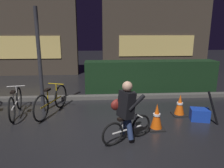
{
  "coord_description": "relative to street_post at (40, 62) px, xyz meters",
  "views": [
    {
      "loc": [
        -0.15,
        -4.47,
        2.17
      ],
      "look_at": [
        0.2,
        0.6,
        0.9
      ],
      "focal_mm": 34.01,
      "sensor_mm": 36.0,
      "label": 1
    }
  ],
  "objects": [
    {
      "name": "parked_bike_left_mid",
      "position": [
        -0.65,
        -0.22,
        -1.05
      ],
      "size": [
        0.46,
        1.58,
        0.74
      ],
      "rotation": [
        0.0,
        0.0,
        1.74
      ],
      "color": "black",
      "rests_on": "ground"
    },
    {
      "name": "storefront_left",
      "position": [
        -2.14,
        5.3,
        0.74
      ],
      "size": [
        5.32,
        0.54,
        4.28
      ],
      "color": "#42382D",
      "rests_on": "ground"
    },
    {
      "name": "closed_umbrella",
      "position": [
        4.22,
        -1.15,
        -0.98
      ],
      "size": [
        0.33,
        0.13,
        0.82
      ],
      "primitive_type": "cylinder",
      "rotation": [
        0.0,
        0.33,
        2.9
      ],
      "color": "black",
      "rests_on": "ground"
    },
    {
      "name": "cyclist",
      "position": [
        2.06,
        -1.77,
        -0.76
      ],
      "size": [
        1.07,
        0.6,
        1.25
      ],
      "rotation": [
        0.0,
        0.0,
        0.5
      ],
      "color": "black",
      "rests_on": "ground"
    },
    {
      "name": "street_post",
      "position": [
        0.0,
        0.0,
        0.0
      ],
      "size": [
        0.1,
        0.1,
        2.78
      ],
      "primitive_type": "cylinder",
      "color": "#2D2D33",
      "rests_on": "ground"
    },
    {
      "name": "sidewalk_curb",
      "position": [
        1.67,
        1.0,
        -1.33
      ],
      "size": [
        12.0,
        0.24,
        0.12
      ],
      "primitive_type": "cube",
      "color": "#56544F",
      "rests_on": "ground"
    },
    {
      "name": "blue_crate",
      "position": [
        4.04,
        -0.9,
        -1.24
      ],
      "size": [
        0.5,
        0.42,
        0.3
      ],
      "primitive_type": "cube",
      "rotation": [
        0.0,
        0.0,
        -0.24
      ],
      "color": "#193DB7",
      "rests_on": "ground"
    },
    {
      "name": "ground_plane",
      "position": [
        1.67,
        -1.2,
        -1.39
      ],
      "size": [
        40.0,
        40.0,
        0.0
      ],
      "primitive_type": "plane",
      "color": "black"
    },
    {
      "name": "traffic_cone_far",
      "position": [
        3.67,
        -0.53,
        -1.12
      ],
      "size": [
        0.36,
        0.36,
        0.57
      ],
      "color": "black",
      "rests_on": "ground"
    },
    {
      "name": "traffic_cone_near",
      "position": [
        2.83,
        -1.3,
        -1.1
      ],
      "size": [
        0.36,
        0.36,
        0.6
      ],
      "color": "black",
      "rests_on": "ground"
    },
    {
      "name": "parked_bike_center_left",
      "position": [
        0.29,
        -0.21,
        -1.04
      ],
      "size": [
        0.6,
        1.62,
        0.78
      ],
      "rotation": [
        0.0,
        0.0,
        1.25
      ],
      "color": "black",
      "rests_on": "ground"
    },
    {
      "name": "storefront_right",
      "position": [
        4.73,
        6.0,
        0.77
      ],
      "size": [
        5.82,
        0.54,
        4.34
      ],
      "color": "#42382D",
      "rests_on": "ground"
    },
    {
      "name": "hedge_row",
      "position": [
        3.47,
        1.9,
        -0.83
      ],
      "size": [
        4.8,
        0.7,
        1.12
      ],
      "primitive_type": "cube",
      "color": "black",
      "rests_on": "ground"
    }
  ]
}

